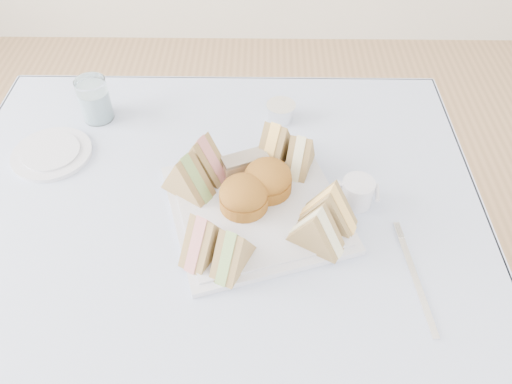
{
  "coord_description": "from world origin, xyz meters",
  "views": [
    {
      "loc": [
        0.09,
        -0.53,
        1.45
      ],
      "look_at": [
        0.08,
        0.08,
        0.8
      ],
      "focal_mm": 35.0,
      "sensor_mm": 36.0,
      "label": 1
    }
  ],
  "objects_px": {
    "table": "(220,342)",
    "serving_plate": "(256,208)",
    "creamer_jug": "(357,192)",
    "water_glass": "(95,100)"
  },
  "relations": [
    {
      "from": "table",
      "to": "creamer_jug",
      "type": "distance_m",
      "value": 0.5
    },
    {
      "from": "table",
      "to": "water_glass",
      "type": "bearing_deg",
      "value": 128.02
    },
    {
      "from": "water_glass",
      "to": "table",
      "type": "bearing_deg",
      "value": -51.98
    },
    {
      "from": "serving_plate",
      "to": "water_glass",
      "type": "distance_m",
      "value": 0.45
    },
    {
      "from": "table",
      "to": "creamer_jug",
      "type": "bearing_deg",
      "value": 20.64
    },
    {
      "from": "table",
      "to": "serving_plate",
      "type": "relative_size",
      "value": 2.96
    },
    {
      "from": "water_glass",
      "to": "creamer_jug",
      "type": "height_order",
      "value": "water_glass"
    },
    {
      "from": "table",
      "to": "creamer_jug",
      "type": "xyz_separation_m",
      "value": [
        0.27,
        0.1,
        0.4
      ]
    },
    {
      "from": "creamer_jug",
      "to": "table",
      "type": "bearing_deg",
      "value": -151.92
    },
    {
      "from": "table",
      "to": "serving_plate",
      "type": "xyz_separation_m",
      "value": [
        0.08,
        0.08,
        0.38
      ]
    }
  ]
}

